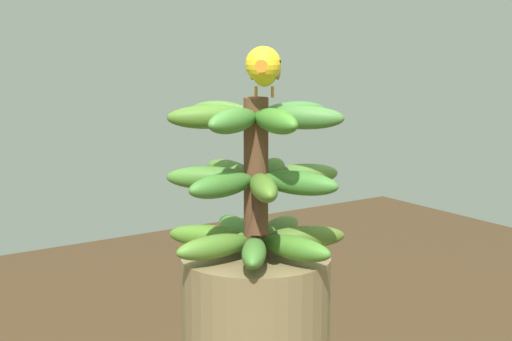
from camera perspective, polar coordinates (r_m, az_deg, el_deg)
name	(u,v)px	position (r m, az deg, el deg)	size (l,w,h in m)	color
banana_bunch	(256,179)	(1.40, 0.00, -0.55)	(0.29, 0.29, 0.25)	brown
perched_bird	(264,68)	(1.36, 0.53, 6.59)	(0.14, 0.16, 0.08)	#C68933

